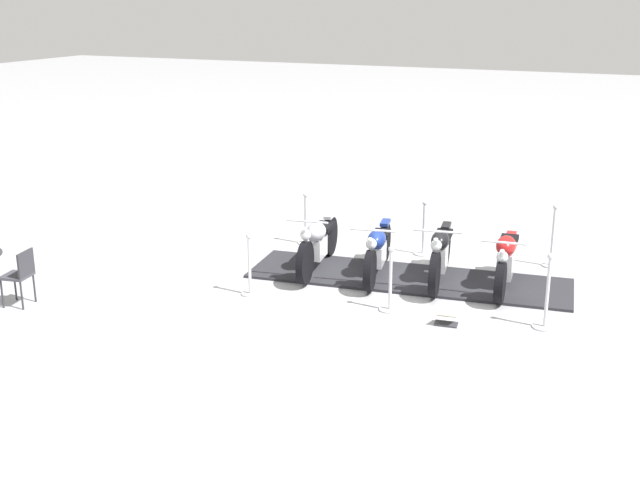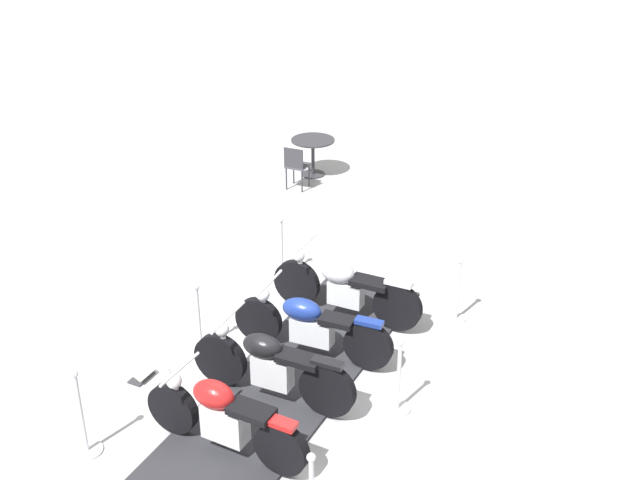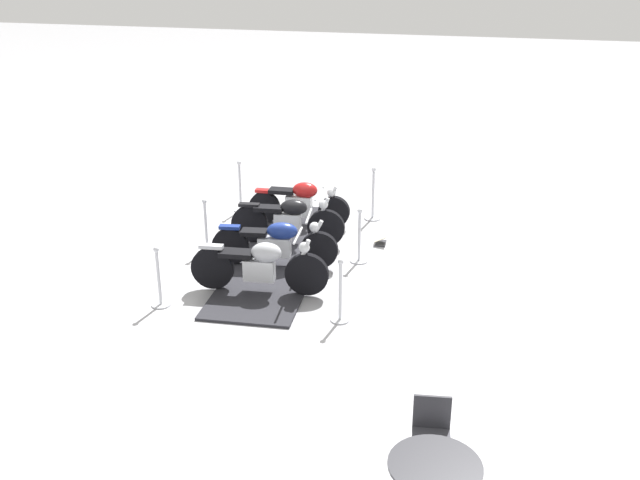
% 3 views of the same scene
% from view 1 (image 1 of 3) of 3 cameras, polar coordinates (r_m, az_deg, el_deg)
% --- Properties ---
extents(ground_plane, '(80.00, 80.00, 0.00)m').
position_cam_1_polar(ground_plane, '(13.65, 6.27, -2.81)').
color(ground_plane, '#B2B2B7').
extents(display_platform, '(2.09, 5.52, 0.05)m').
position_cam_1_polar(display_platform, '(13.64, 6.27, -2.72)').
color(display_platform, '#28282D').
rests_on(display_platform, ground_plane).
extents(motorcycle_chrome, '(2.28, 0.70, 1.04)m').
position_cam_1_polar(motorcycle_chrome, '(13.82, -0.17, -0.17)').
color(motorcycle_chrome, black).
rests_on(motorcycle_chrome, display_platform).
extents(motorcycle_navy, '(2.24, 0.74, 0.97)m').
position_cam_1_polar(motorcycle_navy, '(13.56, 4.11, -0.69)').
color(motorcycle_navy, black).
rests_on(motorcycle_navy, display_platform).
extents(motorcycle_black, '(2.18, 0.77, 1.04)m').
position_cam_1_polar(motorcycle_black, '(13.38, 8.55, -0.95)').
color(motorcycle_black, black).
rests_on(motorcycle_black, display_platform).
extents(motorcycle_maroon, '(2.10, 0.70, 0.94)m').
position_cam_1_polar(motorcycle_maroon, '(13.28, 13.07, -1.41)').
color(motorcycle_maroon, black).
rests_on(motorcycle_maroon, display_platform).
extents(stanchion_left_rear, '(0.31, 0.31, 1.13)m').
position_cam_1_polar(stanchion_left_rear, '(14.70, 16.19, -0.36)').
color(stanchion_left_rear, silver).
rests_on(stanchion_left_rear, ground_plane).
extents(stanchion_right_rear, '(0.35, 0.35, 1.13)m').
position_cam_1_polar(stanchion_right_rear, '(11.98, 15.80, -4.51)').
color(stanchion_right_rear, silver).
rests_on(stanchion_right_rear, ground_plane).
extents(stanchion_left_mid, '(0.34, 0.34, 1.03)m').
position_cam_1_polar(stanchion_left_mid, '(14.90, 7.37, 0.16)').
color(stanchion_left_mid, silver).
rests_on(stanchion_left_mid, ground_plane).
extents(stanchion_left_front, '(0.30, 0.30, 1.01)m').
position_cam_1_polar(stanchion_left_front, '(15.41, -1.03, 0.97)').
color(stanchion_left_front, silver).
rests_on(stanchion_left_front, ground_plane).
extents(stanchion_right_mid, '(0.33, 0.33, 1.03)m').
position_cam_1_polar(stanchion_right_mid, '(12.21, 5.02, -3.57)').
color(stanchion_right_mid, silver).
rests_on(stanchion_right_mid, ground_plane).
extents(stanchion_right_front, '(0.29, 0.29, 1.03)m').
position_cam_1_polar(stanchion_right_front, '(12.83, -5.02, -2.36)').
color(stanchion_right_front, silver).
rests_on(stanchion_right_front, ground_plane).
extents(info_placard, '(0.27, 0.36, 0.20)m').
position_cam_1_polar(info_placard, '(11.88, 8.97, -5.68)').
color(info_placard, '#333338').
rests_on(info_placard, ground_plane).
extents(cafe_chair_near_table, '(0.46, 0.46, 0.89)m').
position_cam_1_polar(cafe_chair_near_table, '(13.13, -20.55, -2.23)').
color(cafe_chair_near_table, '#2D2D33').
rests_on(cafe_chair_near_table, ground_plane).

